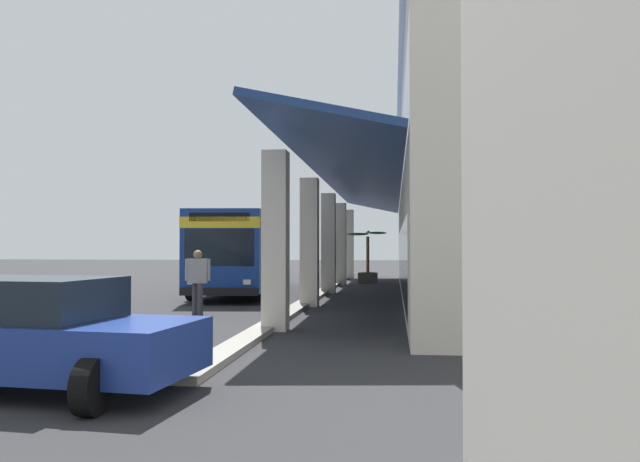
{
  "coord_description": "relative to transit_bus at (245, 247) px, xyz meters",
  "views": [
    {
      "loc": [
        27.49,
        6.69,
        1.88
      ],
      "look_at": [
        7.09,
        4.3,
        2.38
      ],
      "focal_mm": 35.67,
      "sensor_mm": 36.0,
      "label": 1
    }
  ],
  "objects": [
    {
      "name": "plaza_building",
      "position": [
        -0.34,
        12.79,
        2.11
      ],
      "size": [
        29.08,
        16.44,
        7.92
      ],
      "color": "beige",
      "rests_on": "ground"
    },
    {
      "name": "transit_bus",
      "position": [
        0.0,
        0.0,
        0.0
      ],
      "size": [
        11.39,
        3.55,
        3.34
      ],
      "color": "navy",
      "rests_on": "ground"
    },
    {
      "name": "ground",
      "position": [
        -2.27,
        7.35,
        -1.85
      ],
      "size": [
        120.0,
        120.0,
        0.0
      ],
      "primitive_type": "plane",
      "color": "#2D2D30"
    },
    {
      "name": "potted_palm",
      "position": [
        -7.36,
        4.68,
        -1.25
      ],
      "size": [
        2.04,
        2.05,
        2.7
      ],
      "color": "#4C4742",
      "rests_on": "ground"
    },
    {
      "name": "pedestrian",
      "position": [
        8.42,
        0.71,
        -0.84
      ],
      "size": [
        0.39,
        0.71,
        1.78
      ],
      "color": "#38383D",
      "rests_on": "ground"
    },
    {
      "name": "curb_strip",
      "position": [
        -0.34,
        3.16,
        -1.79
      ],
      "size": [
        34.54,
        0.5,
        0.12
      ],
      "primitive_type": "cube",
      "color": "#9E998E",
      "rests_on": "ground"
    },
    {
      "name": "parked_sedan_blue",
      "position": [
        17.44,
        1.25,
        -1.1
      ],
      "size": [
        2.74,
        4.56,
        1.47
      ],
      "color": "navy",
      "rests_on": "ground"
    }
  ]
}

